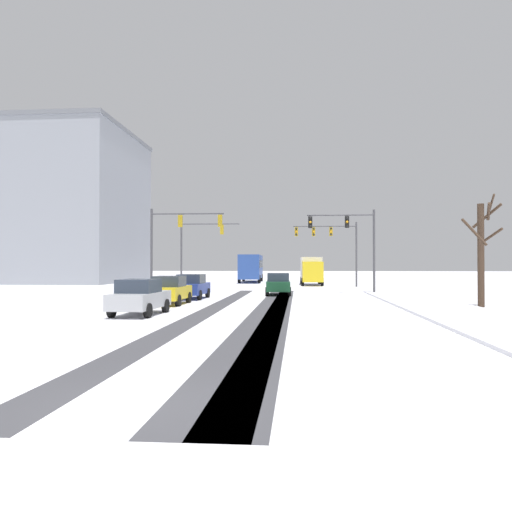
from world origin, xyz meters
name	(u,v)px	position (x,y,z in m)	size (l,w,h in m)	color
ground_plane	(138,405)	(0.00, 0.00, 0.00)	(300.00, 300.00, 0.00)	white
wheel_track_left_lane	(264,311)	(0.97, 16.94, 0.00)	(1.13, 37.26, 0.01)	#424247
wheel_track_right_lane	(281,311)	(1.80, 16.94, 0.00)	(0.90, 37.26, 0.01)	#424247
wheel_track_center	(277,311)	(1.57, 16.94, 0.00)	(0.91, 37.26, 0.01)	#424247
wheel_track_oncoming	(210,310)	(-1.75, 16.94, 0.00)	(1.06, 37.26, 0.01)	#424247
sidewalk_kerb_right	(462,314)	(9.88, 15.24, 0.06)	(4.00, 37.26, 0.12)	white
traffic_signal_far_left	(197,242)	(-6.96, 39.92, 4.40)	(5.66, 0.42, 6.50)	#47474C
traffic_signal_far_right	(331,239)	(5.93, 43.82, 4.80)	(6.43, 0.43, 6.50)	#47474C
traffic_signal_near_right	(351,234)	(6.70, 31.87, 4.61)	(5.25, 0.40, 6.50)	#47474C
traffic_signal_near_left	(177,233)	(-6.56, 29.92, 4.63)	(5.62, 0.44, 6.50)	#47474C
car_dark_green_lead	(278,284)	(1.16, 29.70, 0.82)	(1.95, 4.16, 1.62)	#194C2D
car_blue_second	(192,286)	(-4.38, 25.11, 0.82)	(1.92, 4.14, 1.62)	#233899
car_yellow_cab_third	(169,290)	(-4.66, 20.37, 0.82)	(1.87, 4.12, 1.62)	yellow
car_silver_fourth	(140,297)	(-4.52, 14.41, 0.82)	(1.96, 4.17, 1.62)	#B7BABF
bus_oncoming	(251,266)	(-3.25, 55.89, 1.99)	(2.94, 11.08, 3.38)	#284793
box_truck_delivery	(311,270)	(4.07, 47.77, 1.63)	(2.43, 7.45, 3.02)	yellow
bare_tree_sidewalk_mid	(482,249)	(12.44, 20.04, 3.11)	(2.22, 2.22, 6.00)	#423023
office_building_far_left_block	(50,207)	(-29.02, 54.73, 9.54)	(21.06, 19.63, 19.07)	#9399A3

